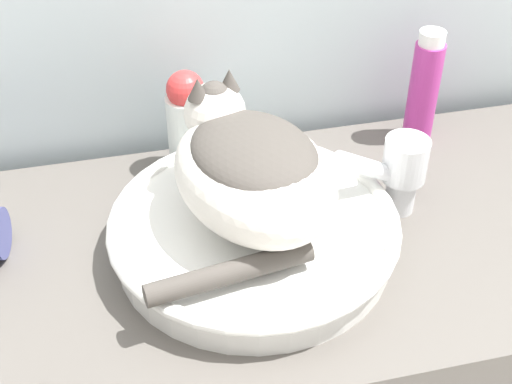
# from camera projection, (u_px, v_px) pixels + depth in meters

# --- Properties ---
(sink_basin) EXTENTS (0.39, 0.39, 0.06)m
(sink_basin) POSITION_uv_depth(u_px,v_px,m) (254.00, 231.00, 0.96)
(sink_basin) COLOR silver
(sink_basin) RESTS_ON vanity_counter
(cat) EXTENTS (0.29, 0.30, 0.16)m
(cat) POSITION_uv_depth(u_px,v_px,m) (250.00, 168.00, 0.90)
(cat) COLOR silver
(cat) RESTS_ON sink_basin
(faucet) EXTENTS (0.15, 0.06, 0.13)m
(faucet) POSITION_uv_depth(u_px,v_px,m) (399.00, 170.00, 1.00)
(faucet) COLOR silver
(faucet) RESTS_ON vanity_counter
(lotion_bottle_white) EXTENTS (0.06, 0.06, 0.17)m
(lotion_bottle_white) POSITION_uv_depth(u_px,v_px,m) (187.00, 122.00, 1.08)
(lotion_bottle_white) COLOR silver
(lotion_bottle_white) RESTS_ON vanity_counter
(shampoo_bottle_tall) EXTENTS (0.05, 0.05, 0.19)m
(shampoo_bottle_tall) POSITION_uv_depth(u_px,v_px,m) (424.00, 88.00, 1.14)
(shampoo_bottle_tall) COLOR #B2338C
(shampoo_bottle_tall) RESTS_ON vanity_counter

